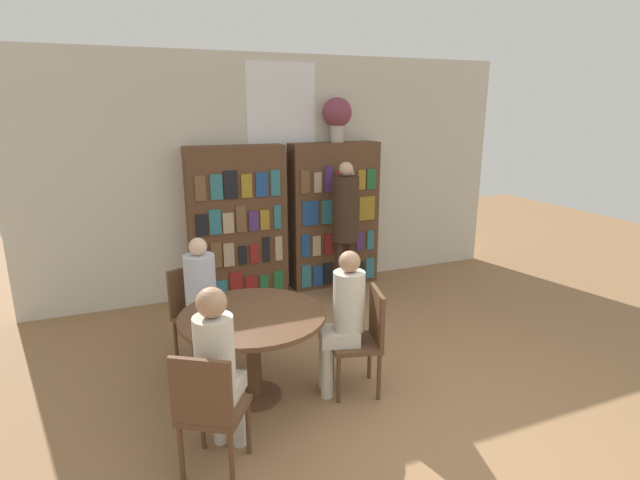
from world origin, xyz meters
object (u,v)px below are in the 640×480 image
Objects in this scene: bookshelf_left at (238,224)px; seated_reader_left at (203,294)px; chair_far_side at (364,335)px; flower_vase at (337,115)px; seated_reader_right at (344,314)px; librarian_standing at (345,215)px; seated_reader_back at (218,362)px; chair_left_side at (195,309)px; chair_near_camera at (209,407)px; bookshelf_right at (334,215)px; reading_table at (253,329)px.

bookshelf_left is 1.78m from seated_reader_left.
bookshelf_left is 2.11× the size of chair_far_side.
bookshelf_left is at bearing -179.79° from flower_vase.
seated_reader_left is at bearing 62.95° from seated_reader_right.
seated_reader_right is at bearing -115.69° from librarian_standing.
librarian_standing is (2.09, 2.44, 0.33)m from seated_reader_back.
chair_left_side is (-2.13, -1.44, -1.75)m from flower_vase.
flower_vase is at bearing 86.07° from seated_reader_back.
flower_vase is 3.13m from seated_reader_right.
bookshelf_left is at bearing -135.18° from seated_reader_left.
librarian_standing is at bearing -171.70° from seated_reader_left.
bookshelf_left reaches higher than chair_near_camera.
flower_vase reaches higher than seated_reader_right.
chair_left_side is (-0.78, -1.44, -0.45)m from bookshelf_left.
chair_near_camera is 0.71× the size of seated_reader_back.
seated_reader_back is (-2.17, -2.94, -0.22)m from bookshelf_right.
reading_table is at bearing -133.03° from librarian_standing.
seated_reader_left is 1.34m from seated_reader_back.
flower_vase is 0.45× the size of seated_reader_right.
librarian_standing is (0.96, 2.00, 0.35)m from seated_reader_right.
bookshelf_left reaches higher than librarian_standing.
chair_near_camera is at bearing 63.00° from chair_left_side.
librarian_standing is (-0.07, -0.50, 0.11)m from bookshelf_right.
flower_vase is at bearing 52.20° from reading_table.
bookshelf_left is 2.11× the size of chair_near_camera.
chair_far_side is 1.38m from seated_reader_back.
flower_vase is at bearing 86.25° from chair_near_camera.
reading_table is 0.94m from chair_left_side.
chair_far_side is 0.27m from seated_reader_right.
seated_reader_right is (-1.07, -2.51, -1.55)m from flower_vase.
bookshelf_right is 2.92m from reading_table.
bookshelf_right reaches higher than seated_reader_back.
librarian_standing is at bearing -176.23° from chair_left_side.
bookshelf_right is 1.55× the size of seated_reader_left.
reading_table is at bearing 90.00° from seated_reader_left.
flower_vase is (0.04, 0.00, 1.31)m from bookshelf_right.
chair_near_camera is at bearing -90.00° from seated_reader_back.
seated_reader_right is at bearing 54.05° from seated_reader_back.
bookshelf_right is at bearing -7.60° from seated_reader_right.
chair_near_camera is 1.00× the size of chair_left_side.
bookshelf_left and bookshelf_right have the same top height.
bookshelf_left is at bearing 79.08° from reading_table.
seated_reader_left is 0.97× the size of seated_reader_back.
seated_reader_left reaches higher than chair_far_side.
seated_reader_right is (1.06, -1.06, 0.20)m from chair_left_side.
bookshelf_right is 2.11× the size of chair_near_camera.
seated_reader_back is at bearing 126.05° from seated_reader_right.
bookshelf_right reaches higher than reading_table.
chair_left_side is at bearing -155.10° from librarian_standing.
reading_table is 1.31× the size of chair_far_side.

